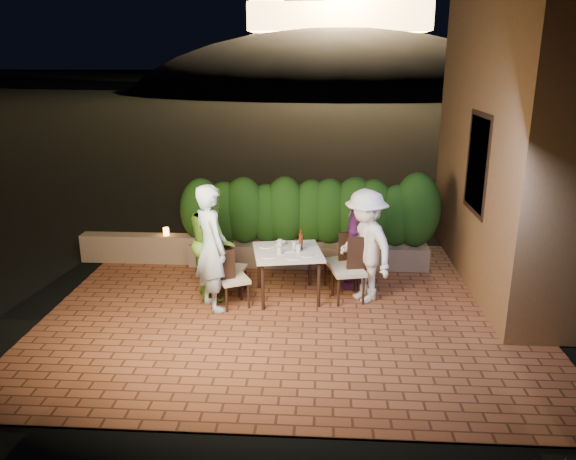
# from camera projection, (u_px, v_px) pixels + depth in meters

# --- Properties ---
(ground) EXTENTS (400.00, 400.00, 0.00)m
(ground) POSITION_uv_depth(u_px,v_px,m) (289.00, 323.00, 7.88)
(ground) COLOR black
(ground) RESTS_ON ground
(terrace_floor) EXTENTS (7.00, 6.00, 0.15)m
(terrace_floor) POSITION_uv_depth(u_px,v_px,m) (291.00, 311.00, 8.37)
(terrace_floor) COLOR brown
(terrace_floor) RESTS_ON ground
(building_wall) EXTENTS (1.60, 5.00, 5.00)m
(building_wall) POSITION_uv_depth(u_px,v_px,m) (524.00, 127.00, 8.84)
(building_wall) COLOR brown
(building_wall) RESTS_ON ground
(window_pane) EXTENTS (0.08, 1.00, 1.40)m
(window_pane) POSITION_uv_depth(u_px,v_px,m) (479.00, 164.00, 8.56)
(window_pane) COLOR black
(window_pane) RESTS_ON building_wall
(window_frame) EXTENTS (0.06, 1.15, 1.55)m
(window_frame) POSITION_uv_depth(u_px,v_px,m) (479.00, 164.00, 8.56)
(window_frame) COLOR black
(window_frame) RESTS_ON building_wall
(planter) EXTENTS (4.20, 0.55, 0.40)m
(planter) POSITION_uv_depth(u_px,v_px,m) (308.00, 254.00, 10.00)
(planter) COLOR #7D654F
(planter) RESTS_ON ground
(hedge) EXTENTS (4.00, 0.70, 1.10)m
(hedge) POSITION_uv_depth(u_px,v_px,m) (308.00, 213.00, 9.78)
(hedge) COLOR #173A0F
(hedge) RESTS_ON planter
(parapet) EXTENTS (2.20, 0.30, 0.50)m
(parapet) POSITION_uv_depth(u_px,v_px,m) (143.00, 248.00, 10.16)
(parapet) COLOR #7D654F
(parapet) RESTS_ON ground
(hill) EXTENTS (52.00, 40.00, 22.00)m
(hill) POSITION_uv_depth(u_px,v_px,m) (336.00, 126.00, 66.21)
(hill) COLOR black
(hill) RESTS_ON ground
(dining_table) EXTENTS (1.17, 1.17, 0.75)m
(dining_table) POSITION_uv_depth(u_px,v_px,m) (288.00, 274.00, 8.59)
(dining_table) COLOR white
(dining_table) RESTS_ON ground
(plate_nw) EXTENTS (0.21, 0.21, 0.01)m
(plate_nw) POSITION_uv_depth(u_px,v_px,m) (269.00, 256.00, 8.23)
(plate_nw) COLOR white
(plate_nw) RESTS_ON dining_table
(plate_sw) EXTENTS (0.24, 0.24, 0.01)m
(plate_sw) POSITION_uv_depth(u_px,v_px,m) (266.00, 246.00, 8.68)
(plate_sw) COLOR white
(plate_sw) RESTS_ON dining_table
(plate_ne) EXTENTS (0.20, 0.20, 0.01)m
(plate_ne) POSITION_uv_depth(u_px,v_px,m) (307.00, 255.00, 8.28)
(plate_ne) COLOR white
(plate_ne) RESTS_ON dining_table
(plate_se) EXTENTS (0.19, 0.19, 0.01)m
(plate_se) POSITION_uv_depth(u_px,v_px,m) (303.00, 245.00, 8.74)
(plate_se) COLOR white
(plate_se) RESTS_ON dining_table
(plate_centre) EXTENTS (0.22, 0.22, 0.01)m
(plate_centre) POSITION_uv_depth(u_px,v_px,m) (288.00, 250.00, 8.50)
(plate_centre) COLOR white
(plate_centre) RESTS_ON dining_table
(plate_front) EXTENTS (0.22, 0.22, 0.01)m
(plate_front) POSITION_uv_depth(u_px,v_px,m) (293.00, 257.00, 8.18)
(plate_front) COLOR white
(plate_front) RESTS_ON dining_table
(glass_nw) EXTENTS (0.07, 0.07, 0.11)m
(glass_nw) POSITION_uv_depth(u_px,v_px,m) (279.00, 250.00, 8.33)
(glass_nw) COLOR silver
(glass_nw) RESTS_ON dining_table
(glass_sw) EXTENTS (0.07, 0.07, 0.12)m
(glass_sw) POSITION_uv_depth(u_px,v_px,m) (280.00, 243.00, 8.63)
(glass_sw) COLOR silver
(glass_sw) RESTS_ON dining_table
(glass_ne) EXTENTS (0.07, 0.07, 0.12)m
(glass_ne) POSITION_uv_depth(u_px,v_px,m) (298.00, 248.00, 8.42)
(glass_ne) COLOR silver
(glass_ne) RESTS_ON dining_table
(glass_se) EXTENTS (0.07, 0.07, 0.11)m
(glass_se) POSITION_uv_depth(u_px,v_px,m) (294.00, 245.00, 8.59)
(glass_se) COLOR silver
(glass_se) RESTS_ON dining_table
(beer_bottle) EXTENTS (0.06, 0.06, 0.33)m
(beer_bottle) POSITION_uv_depth(u_px,v_px,m) (301.00, 239.00, 8.50)
(beer_bottle) COLOR #4E210D
(beer_bottle) RESTS_ON dining_table
(bowl) EXTENTS (0.21, 0.21, 0.04)m
(bowl) POSITION_uv_depth(u_px,v_px,m) (280.00, 243.00, 8.77)
(bowl) COLOR white
(bowl) RESTS_ON dining_table
(chair_left_front) EXTENTS (0.55, 0.55, 0.88)m
(chair_left_front) POSITION_uv_depth(u_px,v_px,m) (234.00, 278.00, 8.24)
(chair_left_front) COLOR black
(chair_left_front) RESTS_ON ground
(chair_left_back) EXTENTS (0.45, 0.45, 0.84)m
(chair_left_back) POSITION_uv_depth(u_px,v_px,m) (232.00, 267.00, 8.73)
(chair_left_back) COLOR black
(chair_left_back) RESTS_ON ground
(chair_right_front) EXTENTS (0.56, 0.56, 1.00)m
(chair_right_front) POSITION_uv_depth(u_px,v_px,m) (348.00, 269.00, 8.42)
(chair_right_front) COLOR black
(chair_right_front) RESTS_ON ground
(chair_right_back) EXTENTS (0.56, 0.56, 0.94)m
(chair_right_back) POSITION_uv_depth(u_px,v_px,m) (340.00, 261.00, 8.88)
(chair_right_back) COLOR black
(chair_right_back) RESTS_ON ground
(diner_blue) EXTENTS (0.76, 0.81, 1.87)m
(diner_blue) POSITION_uv_depth(u_px,v_px,m) (211.00, 248.00, 8.05)
(diner_blue) COLOR silver
(diner_blue) RESTS_ON ground
(diner_green) EXTENTS (0.91, 1.02, 1.74)m
(diner_green) POSITION_uv_depth(u_px,v_px,m) (212.00, 241.00, 8.55)
(diner_green) COLOR #75B438
(diner_green) RESTS_ON ground
(diner_white) EXTENTS (1.15, 1.28, 1.72)m
(diner_white) POSITION_uv_depth(u_px,v_px,m) (365.00, 246.00, 8.35)
(diner_white) COLOR white
(diner_white) RESTS_ON ground
(diner_purple) EXTENTS (0.59, 0.97, 1.54)m
(diner_purple) POSITION_uv_depth(u_px,v_px,m) (356.00, 241.00, 8.86)
(diner_purple) COLOR #6D297B
(diner_purple) RESTS_ON ground
(parapet_lamp) EXTENTS (0.10, 0.10, 0.14)m
(parapet_lamp) POSITION_uv_depth(u_px,v_px,m) (166.00, 232.00, 10.04)
(parapet_lamp) COLOR orange
(parapet_lamp) RESTS_ON parapet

